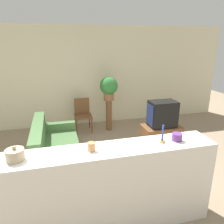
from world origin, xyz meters
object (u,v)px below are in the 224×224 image
decorative_bowl (15,155)px  television (162,114)px  wooden_chair (83,113)px  couch (55,151)px  potted_plant (109,87)px

decorative_bowl → television: bearing=36.7°
decorative_bowl → wooden_chair: bearing=71.5°
couch → television: television is taller
wooden_chair → potted_plant: bearing=-12.0°
potted_plant → wooden_chair: bearing=168.0°
television → wooden_chair: 2.07m
couch → wooden_chair: size_ratio=1.91×
television → decorative_bowl: (-2.75, -2.05, 0.45)m
potted_plant → decorative_bowl: 3.59m
television → potted_plant: (-0.98, 1.08, 0.46)m
wooden_chair → decorative_bowl: (-1.09, -3.27, 0.68)m
couch → television: (2.40, 0.36, 0.43)m
wooden_chair → television: bearing=-36.4°
television → decorative_bowl: decorative_bowl is taller
wooden_chair → decorative_bowl: decorative_bowl is taller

